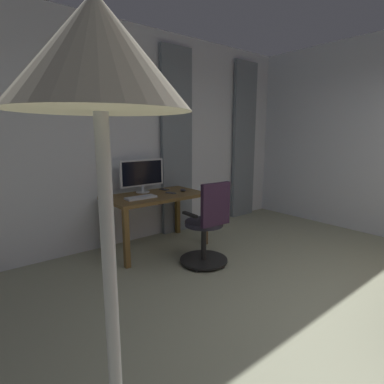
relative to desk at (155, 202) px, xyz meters
name	(u,v)px	position (x,y,z in m)	size (l,w,h in m)	color
back_room_partition	(153,137)	(-0.31, -0.51, 0.82)	(5.11, 0.10, 2.89)	silver
curtain_left_panel	(244,142)	(-2.13, -0.40, 0.73)	(0.53, 0.06, 2.71)	slate
curtain_right_panel	(177,143)	(-0.65, -0.40, 0.73)	(0.53, 0.06, 2.71)	slate
desk	(155,202)	(0.00, 0.00, 0.00)	(1.26, 0.71, 0.72)	brown
office_chair	(207,228)	(-0.16, 0.83, -0.18)	(0.56, 0.56, 0.98)	black
computer_monitor	(142,174)	(0.05, -0.24, 0.35)	(0.64, 0.18, 0.44)	#B7BCC1
computer_keyboard	(141,197)	(0.26, 0.09, 0.11)	(0.38, 0.15, 0.02)	#B7BCC1
computer_mouse	(183,190)	(-0.41, 0.05, 0.12)	(0.06, 0.10, 0.04)	#333338
cell_phone_face_up	(171,193)	(-0.21, 0.06, 0.10)	(0.07, 0.14, 0.01)	#333338
cell_phone_by_monitor	(164,189)	(-0.28, -0.21, 0.10)	(0.07, 0.14, 0.01)	#333338
floor_lamp	(102,130)	(1.80, 2.70, 0.89)	(0.36, 0.36, 1.76)	black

